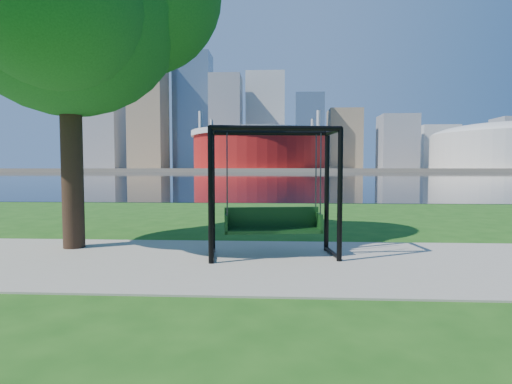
{
  "coord_description": "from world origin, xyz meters",
  "views": [
    {
      "loc": [
        0.69,
        -7.63,
        1.7
      ],
      "look_at": [
        0.27,
        0.0,
        1.25
      ],
      "focal_mm": 28.0,
      "sensor_mm": 36.0,
      "label": 1
    }
  ],
  "objects": [
    {
      "name": "path",
      "position": [
        0.0,
        -0.5,
        0.01
      ],
      "size": [
        120.0,
        4.0,
        0.03
      ],
      "primitive_type": "cube",
      "color": "#9E937F",
      "rests_on": "ground"
    },
    {
      "name": "far_bank",
      "position": [
        0.0,
        306.0,
        1.0
      ],
      "size": [
        900.0,
        228.0,
        2.0
      ],
      "primitive_type": "cube",
      "color": "#937F60",
      "rests_on": "ground"
    },
    {
      "name": "ground",
      "position": [
        0.0,
        0.0,
        0.0
      ],
      "size": [
        900.0,
        900.0,
        0.0
      ],
      "primitive_type": "plane",
      "color": "#1E5114",
      "rests_on": "ground"
    },
    {
      "name": "arena",
      "position": [
        135.0,
        235.0,
        15.87
      ],
      "size": [
        84.0,
        84.0,
        26.56
      ],
      "color": "beige",
      "rests_on": "far_bank"
    },
    {
      "name": "swing",
      "position": [
        0.6,
        -0.07,
        1.19
      ],
      "size": [
        2.52,
        1.34,
        2.46
      ],
      "rotation": [
        0.0,
        0.0,
        0.13
      ],
      "color": "black",
      "rests_on": "ground"
    },
    {
      "name": "river",
      "position": [
        0.0,
        102.0,
        0.01
      ],
      "size": [
        900.0,
        180.0,
        0.02
      ],
      "primitive_type": "cube",
      "color": "black",
      "rests_on": "ground"
    },
    {
      "name": "stadium",
      "position": [
        -10.0,
        235.0,
        14.23
      ],
      "size": [
        83.0,
        83.0,
        32.0
      ],
      "color": "maroon",
      "rests_on": "far_bank"
    },
    {
      "name": "skyline",
      "position": [
        -4.27,
        319.39,
        35.89
      ],
      "size": [
        392.0,
        66.0,
        96.5
      ],
      "color": "gray",
      "rests_on": "far_bank"
    }
  ]
}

